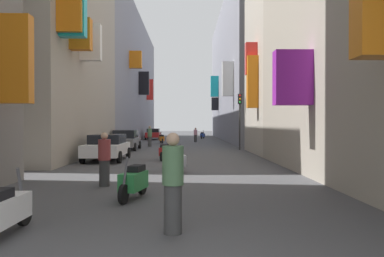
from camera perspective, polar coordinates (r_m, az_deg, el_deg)
ground_plane at (r=33.33m, az=-1.90°, el=-2.64°), size 140.00×140.00×0.00m
building_left_mid_b at (r=24.29m, az=-22.12°, el=12.28°), size 7.15×13.63×13.67m
building_left_mid_c at (r=47.27m, az=-11.42°, el=7.46°), size 7.21×34.27×15.04m
building_right_mid_a at (r=26.17m, az=16.01°, el=13.84°), size 6.72×6.80×15.81m
building_right_mid_c at (r=47.93m, az=8.12°, el=8.31°), size 7.08×32.66×16.60m
parked_car_red at (r=46.90m, az=-5.99°, el=-0.80°), size 1.88×3.90×1.36m
parked_car_white at (r=20.14m, az=-12.99°, el=-2.74°), size 2.01×4.16×1.38m
parked_car_grey at (r=28.22m, az=-10.23°, el=-1.68°), size 1.96×4.14×1.48m
scooter_green at (r=9.72m, az=-8.99°, el=-8.01°), size 0.67×1.75×1.13m
scooter_orange at (r=37.70m, az=-4.72°, el=-1.55°), size 0.65×1.86×1.13m
scooter_white at (r=7.17m, az=-27.11°, el=-11.21°), size 0.47×1.95×1.13m
scooter_silver at (r=15.04m, az=-2.04°, el=-4.92°), size 0.60×1.76×1.13m
scooter_red at (r=19.98m, az=-4.13°, el=-3.54°), size 0.67×1.81×1.13m
scooter_blue at (r=49.07m, az=1.64°, el=-1.03°), size 0.70×1.97×1.13m
pedestrian_crossing at (r=31.71m, az=-6.55°, el=-1.21°), size 0.40×0.40×1.78m
pedestrian_near_left at (r=11.80m, az=-13.39°, el=-4.67°), size 0.53×0.53×1.68m
pedestrian_near_right at (r=39.83m, az=0.55°, el=-1.00°), size 0.44×0.44×1.55m
pedestrian_mid_street at (r=6.57m, az=-2.97°, el=-8.41°), size 0.40×0.40×1.78m
traffic_light_near_corner at (r=27.78m, az=7.39°, el=2.58°), size 0.26×0.34×4.19m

